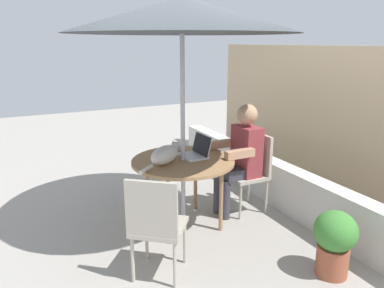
{
  "coord_description": "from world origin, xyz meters",
  "views": [
    {
      "loc": [
        3.15,
        -1.45,
        1.84
      ],
      "look_at": [
        0.0,
        0.1,
        0.86
      ],
      "focal_mm": 34.28,
      "sensor_mm": 36.0,
      "label": 1
    }
  ],
  "objects_px": {
    "chair_occupied": "(252,167)",
    "patio_umbrella": "(182,15)",
    "patio_table": "(183,165)",
    "chair_empty": "(156,221)",
    "person_seated": "(241,154)",
    "cat": "(166,154)",
    "potted_plant_near_fence": "(335,240)",
    "laptop": "(197,150)"
  },
  "relations": [
    {
      "from": "chair_occupied",
      "to": "patio_umbrella",
      "type": "bearing_deg",
      "value": -90.0
    },
    {
      "from": "patio_umbrella",
      "to": "chair_occupied",
      "type": "xyz_separation_m",
      "value": [
        0.0,
        0.84,
        -1.56
      ]
    },
    {
      "from": "patio_table",
      "to": "chair_empty",
      "type": "bearing_deg",
      "value": -37.96
    },
    {
      "from": "patio_table",
      "to": "person_seated",
      "type": "xyz_separation_m",
      "value": [
        0.0,
        0.69,
        0.03
      ]
    },
    {
      "from": "chair_empty",
      "to": "cat",
      "type": "distance_m",
      "value": 0.87
    },
    {
      "from": "person_seated",
      "to": "patio_table",
      "type": "bearing_deg",
      "value": -90.0
    },
    {
      "from": "chair_occupied",
      "to": "patio_table",
      "type": "bearing_deg",
      "value": -90.0
    },
    {
      "from": "chair_occupied",
      "to": "cat",
      "type": "xyz_separation_m",
      "value": [
        0.01,
        -1.03,
        0.28
      ]
    },
    {
      "from": "patio_umbrella",
      "to": "potted_plant_near_fence",
      "type": "height_order",
      "value": "patio_umbrella"
    },
    {
      "from": "patio_table",
      "to": "cat",
      "type": "bearing_deg",
      "value": -87.55
    },
    {
      "from": "patio_umbrella",
      "to": "laptop",
      "type": "xyz_separation_m",
      "value": [
        -0.05,
        0.18,
        -1.3
      ]
    },
    {
      "from": "chair_occupied",
      "to": "potted_plant_near_fence",
      "type": "height_order",
      "value": "chair_occupied"
    },
    {
      "from": "cat",
      "to": "chair_occupied",
      "type": "bearing_deg",
      "value": 90.44
    },
    {
      "from": "patio_table",
      "to": "patio_umbrella",
      "type": "xyz_separation_m",
      "value": [
        0.0,
        0.0,
        1.42
      ]
    },
    {
      "from": "potted_plant_near_fence",
      "to": "person_seated",
      "type": "bearing_deg",
      "value": -178.28
    },
    {
      "from": "person_seated",
      "to": "cat",
      "type": "distance_m",
      "value": 0.88
    },
    {
      "from": "chair_occupied",
      "to": "person_seated",
      "type": "xyz_separation_m",
      "value": [
        0.0,
        -0.16,
        0.17
      ]
    },
    {
      "from": "patio_umbrella",
      "to": "person_seated",
      "type": "bearing_deg",
      "value": 90.0
    },
    {
      "from": "chair_occupied",
      "to": "potted_plant_near_fence",
      "type": "relative_size",
      "value": 1.56
    },
    {
      "from": "chair_empty",
      "to": "patio_umbrella",
      "type": "bearing_deg",
      "value": 142.04
    },
    {
      "from": "patio_umbrella",
      "to": "person_seated",
      "type": "relative_size",
      "value": 1.84
    },
    {
      "from": "laptop",
      "to": "chair_empty",
      "type": "bearing_deg",
      "value": -44.07
    },
    {
      "from": "potted_plant_near_fence",
      "to": "cat",
      "type": "bearing_deg",
      "value": -145.0
    },
    {
      "from": "patio_table",
      "to": "chair_occupied",
      "type": "bearing_deg",
      "value": 90.0
    },
    {
      "from": "patio_table",
      "to": "patio_umbrella",
      "type": "bearing_deg",
      "value": 0.0
    },
    {
      "from": "chair_occupied",
      "to": "chair_empty",
      "type": "xyz_separation_m",
      "value": [
        0.73,
        -1.42,
        0.0
      ]
    },
    {
      "from": "patio_table",
      "to": "cat",
      "type": "height_order",
      "value": "cat"
    },
    {
      "from": "patio_table",
      "to": "cat",
      "type": "distance_m",
      "value": 0.23
    },
    {
      "from": "chair_occupied",
      "to": "chair_empty",
      "type": "bearing_deg",
      "value": -62.63
    },
    {
      "from": "person_seated",
      "to": "cat",
      "type": "bearing_deg",
      "value": -89.48
    },
    {
      "from": "patio_table",
      "to": "person_seated",
      "type": "relative_size",
      "value": 0.85
    },
    {
      "from": "patio_table",
      "to": "chair_occupied",
      "type": "height_order",
      "value": "chair_occupied"
    },
    {
      "from": "chair_occupied",
      "to": "potted_plant_near_fence",
      "type": "distance_m",
      "value": 1.33
    },
    {
      "from": "person_seated",
      "to": "laptop",
      "type": "distance_m",
      "value": 0.51
    },
    {
      "from": "patio_umbrella",
      "to": "laptop",
      "type": "relative_size",
      "value": 7.19
    },
    {
      "from": "chair_empty",
      "to": "person_seated",
      "type": "bearing_deg",
      "value": 120.21
    },
    {
      "from": "laptop",
      "to": "potted_plant_near_fence",
      "type": "distance_m",
      "value": 1.53
    },
    {
      "from": "patio_umbrella",
      "to": "cat",
      "type": "xyz_separation_m",
      "value": [
        0.01,
        -0.19,
        -1.28
      ]
    },
    {
      "from": "laptop",
      "to": "potted_plant_near_fence",
      "type": "relative_size",
      "value": 0.56
    },
    {
      "from": "chair_occupied",
      "to": "cat",
      "type": "height_order",
      "value": "cat"
    },
    {
      "from": "person_seated",
      "to": "chair_empty",
      "type": "bearing_deg",
      "value": -59.79
    },
    {
      "from": "patio_umbrella",
      "to": "chair_occupied",
      "type": "distance_m",
      "value": 1.78
    }
  ]
}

